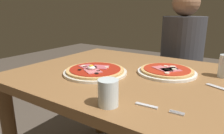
{
  "coord_description": "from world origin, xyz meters",
  "views": [
    {
      "loc": [
        0.44,
        -0.86,
        1.02
      ],
      "look_at": [
        -0.1,
        -0.05,
        0.75
      ],
      "focal_mm": 32.58,
      "sensor_mm": 36.0,
      "label": 1
    }
  ],
  "objects_px": {
    "pizza_foreground": "(95,71)",
    "diner_person": "(180,70)",
    "pizza_across_left": "(167,71)",
    "fork": "(155,108)",
    "dining_table": "(133,93)",
    "water_glass_near": "(108,95)"
  },
  "relations": [
    {
      "from": "pizza_foreground",
      "to": "diner_person",
      "type": "bearing_deg",
      "value": 77.05
    },
    {
      "from": "pizza_across_left",
      "to": "fork",
      "type": "distance_m",
      "value": 0.4
    },
    {
      "from": "pizza_across_left",
      "to": "diner_person",
      "type": "xyz_separation_m",
      "value": [
        -0.1,
        0.65,
        -0.17
      ]
    },
    {
      "from": "pizza_across_left",
      "to": "fork",
      "type": "bearing_deg",
      "value": -76.22
    },
    {
      "from": "pizza_foreground",
      "to": "fork",
      "type": "relative_size",
      "value": 1.98
    },
    {
      "from": "pizza_across_left",
      "to": "diner_person",
      "type": "distance_m",
      "value": 0.68
    },
    {
      "from": "pizza_foreground",
      "to": "pizza_across_left",
      "type": "height_order",
      "value": "pizza_foreground"
    },
    {
      "from": "pizza_foreground",
      "to": "fork",
      "type": "height_order",
      "value": "pizza_foreground"
    },
    {
      "from": "dining_table",
      "to": "pizza_across_left",
      "type": "height_order",
      "value": "pizza_across_left"
    },
    {
      "from": "diner_person",
      "to": "fork",
      "type": "bearing_deg",
      "value": 100.79
    },
    {
      "from": "dining_table",
      "to": "water_glass_near",
      "type": "distance_m",
      "value": 0.4
    },
    {
      "from": "pizza_across_left",
      "to": "fork",
      "type": "xyz_separation_m",
      "value": [
        0.09,
        -0.38,
        -0.01
      ]
    },
    {
      "from": "dining_table",
      "to": "diner_person",
      "type": "relative_size",
      "value": 0.98
    },
    {
      "from": "water_glass_near",
      "to": "diner_person",
      "type": "height_order",
      "value": "diner_person"
    },
    {
      "from": "dining_table",
      "to": "water_glass_near",
      "type": "xyz_separation_m",
      "value": [
        0.09,
        -0.36,
        0.15
      ]
    },
    {
      "from": "dining_table",
      "to": "water_glass_near",
      "type": "bearing_deg",
      "value": -75.36
    },
    {
      "from": "pizza_across_left",
      "to": "water_glass_near",
      "type": "height_order",
      "value": "water_glass_near"
    },
    {
      "from": "water_glass_near",
      "to": "diner_person",
      "type": "relative_size",
      "value": 0.08
    },
    {
      "from": "dining_table",
      "to": "pizza_foreground",
      "type": "distance_m",
      "value": 0.23
    },
    {
      "from": "diner_person",
      "to": "dining_table",
      "type": "bearing_deg",
      "value": 87.36
    },
    {
      "from": "pizza_foreground",
      "to": "diner_person",
      "type": "distance_m",
      "value": 0.88
    },
    {
      "from": "pizza_across_left",
      "to": "water_glass_near",
      "type": "relative_size",
      "value": 3.2
    }
  ]
}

